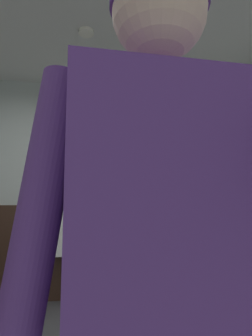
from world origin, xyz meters
name	(u,v)px	position (x,y,z in m)	size (l,w,h in m)	color
wall_back	(90,188)	(0.00, 1.97, 1.34)	(4.12, 0.12, 2.67)	silver
wainscot_band_back	(90,251)	(0.00, 1.89, 0.56)	(3.52, 0.03, 1.11)	#382319
downlight_far	(86,32)	(-0.16, 0.67, 2.66)	(0.14, 0.14, 0.03)	white
urinal_left	(70,234)	(-0.25, 1.75, 0.78)	(0.40, 0.34, 1.24)	white
urinal_middle	(132,233)	(0.50, 1.75, 0.78)	(0.40, 0.34, 1.24)	white
privacy_divider_panel	(102,219)	(0.13, 1.68, 0.95)	(0.04, 0.40, 0.90)	#4C4C51
person	(165,259)	(-0.08, -1.20, 0.98)	(0.63, 0.60, 1.65)	#2D3342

